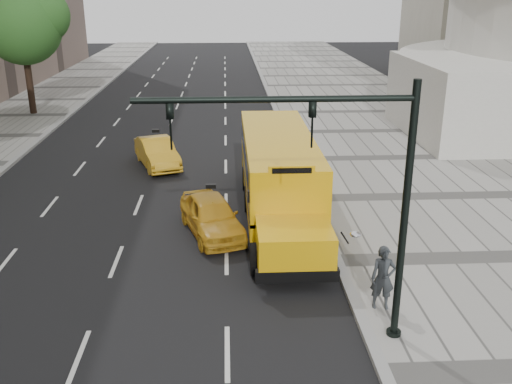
{
  "coord_description": "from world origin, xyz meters",
  "views": [
    {
      "loc": [
        2.58,
        -21.48,
        8.22
      ],
      "look_at": [
        3.5,
        -4.0,
        1.9
      ],
      "focal_mm": 40.0,
      "sensor_mm": 36.0,
      "label": 1
    }
  ],
  "objects_px": {
    "school_bus": "(279,169)",
    "traffic_signal": "(345,184)",
    "pedestrian": "(383,278)",
    "taxi_near": "(212,216)",
    "taxi_far": "(157,153)",
    "tree_c": "(23,25)"
  },
  "relations": [
    {
      "from": "school_bus",
      "to": "traffic_signal",
      "type": "height_order",
      "value": "traffic_signal"
    },
    {
      "from": "pedestrian",
      "to": "school_bus",
      "type": "bearing_deg",
      "value": 113.22
    },
    {
      "from": "taxi_near",
      "to": "taxi_far",
      "type": "bearing_deg",
      "value": 92.12
    },
    {
      "from": "school_bus",
      "to": "pedestrian",
      "type": "xyz_separation_m",
      "value": [
        2.11,
        -7.21,
        -0.74
      ]
    },
    {
      "from": "taxi_near",
      "to": "pedestrian",
      "type": "relative_size",
      "value": 2.3
    },
    {
      "from": "taxi_near",
      "to": "taxi_far",
      "type": "distance_m",
      "value": 8.66
    },
    {
      "from": "taxi_near",
      "to": "school_bus",
      "type": "bearing_deg",
      "value": 19.2
    },
    {
      "from": "tree_c",
      "to": "school_bus",
      "type": "bearing_deg",
      "value": -51.3
    },
    {
      "from": "school_bus",
      "to": "pedestrian",
      "type": "distance_m",
      "value": 7.55
    },
    {
      "from": "traffic_signal",
      "to": "tree_c",
      "type": "bearing_deg",
      "value": 119.94
    },
    {
      "from": "tree_c",
      "to": "taxi_near",
      "type": "relative_size",
      "value": 2.08
    },
    {
      "from": "tree_c",
      "to": "traffic_signal",
      "type": "bearing_deg",
      "value": -60.06
    },
    {
      "from": "taxi_far",
      "to": "taxi_near",
      "type": "bearing_deg",
      "value": -90.46
    },
    {
      "from": "taxi_far",
      "to": "pedestrian",
      "type": "distance_m",
      "value": 15.48
    },
    {
      "from": "tree_c",
      "to": "taxi_near",
      "type": "xyz_separation_m",
      "value": [
        12.4,
        -20.42,
        -5.23
      ]
    },
    {
      "from": "school_bus",
      "to": "traffic_signal",
      "type": "bearing_deg",
      "value": -85.34
    },
    {
      "from": "taxi_far",
      "to": "pedestrian",
      "type": "bearing_deg",
      "value": -80.73
    },
    {
      "from": "taxi_near",
      "to": "tree_c",
      "type": "bearing_deg",
      "value": 104.56
    },
    {
      "from": "tree_c",
      "to": "traffic_signal",
      "type": "xyz_separation_m",
      "value": [
        15.6,
        -27.08,
        -1.83
      ]
    },
    {
      "from": "taxi_far",
      "to": "traffic_signal",
      "type": "bearing_deg",
      "value": -87.35
    },
    {
      "from": "school_bus",
      "to": "taxi_near",
      "type": "xyz_separation_m",
      "value": [
        -2.5,
        -1.81,
        -1.08
      ]
    },
    {
      "from": "tree_c",
      "to": "pedestrian",
      "type": "bearing_deg",
      "value": -56.62
    }
  ]
}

